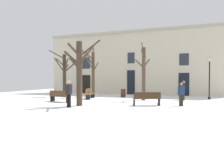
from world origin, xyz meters
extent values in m
plane|color=white|center=(0.00, 0.00, 0.00)|extent=(33.77, 33.77, 0.00)
cube|color=beige|center=(0.00, 9.00, 3.73)|extent=(21.11, 0.40, 7.46)
cube|color=#B1A993|center=(0.00, 8.75, 7.21)|extent=(21.11, 0.30, 0.24)
cube|color=black|center=(-5.78, 8.78, 1.13)|extent=(1.11, 0.08, 2.27)
cube|color=#262D38|center=(-5.78, 8.78, 3.75)|extent=(1.00, 0.06, 1.37)
cube|color=black|center=(-0.06, 8.78, 1.39)|extent=(0.91, 0.08, 2.79)
cube|color=#262D38|center=(-0.06, 8.78, 4.20)|extent=(0.82, 0.06, 1.23)
cube|color=black|center=(5.70, 8.78, 1.22)|extent=(1.07, 0.08, 2.43)
cube|color=#262D38|center=(5.70, 8.78, 3.86)|extent=(0.96, 0.06, 1.26)
cylinder|color=#4C3D2D|center=(2.41, 2.92, 2.21)|extent=(0.31, 0.31, 4.42)
cylinder|color=#4C3D2D|center=(2.25, 3.33, 4.34)|extent=(0.42, 0.91, 1.36)
cylinder|color=#4C3D2D|center=(2.59, 2.19, 3.09)|extent=(0.50, 1.56, 1.03)
cylinder|color=#4C3D2D|center=(2.69, 2.58, 3.06)|extent=(0.68, 0.79, 0.66)
cylinder|color=#4C3D2D|center=(2.05, 2.99, 3.08)|extent=(0.83, 0.26, 0.80)
cylinder|color=#4C3D2D|center=(2.40, 2.44, 3.68)|extent=(0.11, 1.02, 0.96)
cylinder|color=#423326|center=(-1.09, -1.84, 2.14)|extent=(0.39, 0.39, 4.29)
cylinder|color=#423326|center=(-0.55, -1.35, 3.88)|extent=(1.20, 1.12, 1.28)
cylinder|color=#423326|center=(-1.22, -1.48, 3.65)|extent=(0.40, 0.84, 1.29)
cylinder|color=#423326|center=(-1.67, -1.79, 3.21)|extent=(1.28, 0.27, 1.06)
cylinder|color=#423326|center=(-1.30, -2.20, 3.70)|extent=(0.60, 0.87, 0.85)
cylinder|color=#423326|center=(-1.58, -1.61, 2.87)|extent=(1.12, 0.61, 0.90)
cylinder|color=#423326|center=(-1.01, -1.40, 3.29)|extent=(0.27, 0.97, 0.82)
cylinder|color=#423326|center=(-0.40, -2.15, 3.32)|extent=(1.48, 0.76, 1.25)
cylinder|color=#382B1E|center=(-5.93, 4.06, 2.15)|extent=(0.36, 0.36, 4.31)
cylinder|color=#382B1E|center=(-6.17, 4.59, 3.85)|extent=(0.62, 1.17, 1.14)
cylinder|color=#382B1E|center=(-5.53, 3.72, 2.88)|extent=(0.94, 0.83, 0.72)
cylinder|color=#382B1E|center=(-5.66, 4.78, 3.07)|extent=(0.72, 1.55, 1.24)
cylinder|color=#382B1E|center=(-6.53, 3.62, 4.26)|extent=(1.30, 1.00, 0.87)
cylinder|color=#382B1E|center=(-6.02, 3.49, 3.42)|extent=(0.29, 1.22, 0.75)
cylinder|color=#382B1E|center=(-5.50, 3.71, 3.31)|extent=(1.01, 0.86, 1.02)
cylinder|color=#382B1E|center=(-6.43, 3.92, 3.19)|extent=(1.12, 0.42, 1.57)
cylinder|color=#4C3D2D|center=(-2.93, 4.54, 2.22)|extent=(0.31, 0.31, 4.44)
cylinder|color=#4C3D2D|center=(-2.96, 3.90, 3.18)|extent=(0.17, 1.36, 1.05)
cylinder|color=#4C3D2D|center=(-2.63, 3.88, 4.28)|extent=(0.74, 1.42, 0.80)
cylinder|color=#4C3D2D|center=(-2.62, 4.44, 2.96)|extent=(0.74, 0.34, 0.94)
cylinder|color=#4C3D2D|center=(-3.16, 4.21, 3.70)|extent=(0.59, 0.81, 1.32)
cylinder|color=#4C3D2D|center=(-3.56, 4.59, 4.23)|extent=(1.32, 0.21, 1.03)
cylinder|color=black|center=(7.74, 5.50, 1.65)|extent=(0.10, 0.10, 3.31)
cylinder|color=black|center=(7.74, 5.50, 0.10)|extent=(0.22, 0.22, 0.20)
cube|color=beige|center=(7.74, 5.50, 3.49)|extent=(0.24, 0.24, 0.36)
cone|color=black|center=(7.74, 5.50, 3.67)|extent=(0.30, 0.30, 0.14)
cylinder|color=#4C1E19|center=(0.03, 5.06, 0.37)|extent=(0.47, 0.47, 0.74)
torus|color=black|center=(0.03, 5.06, 0.76)|extent=(0.49, 0.49, 0.04)
cube|color=#51331E|center=(-3.62, -0.27, 0.43)|extent=(1.91, 0.88, 0.05)
cube|color=#51331E|center=(-3.67, -0.48, 0.67)|extent=(1.82, 0.51, 0.41)
cube|color=black|center=(-2.78, -0.47, 0.21)|extent=(0.16, 0.43, 0.43)
torus|color=black|center=(-2.74, -0.29, 0.08)|extent=(0.17, 0.07, 0.17)
cube|color=black|center=(-4.47, -0.07, 0.21)|extent=(0.16, 0.43, 0.43)
torus|color=black|center=(-4.42, 0.11, 0.08)|extent=(0.17, 0.07, 0.17)
cube|color=#3D2819|center=(3.18, -0.35, 0.48)|extent=(1.84, 1.07, 0.05)
cube|color=#3D2819|center=(3.25, -0.53, 0.71)|extent=(1.72, 0.78, 0.39)
cube|color=black|center=(3.96, -0.04, 0.24)|extent=(0.20, 0.38, 0.48)
torus|color=black|center=(3.90, 0.11, 0.08)|extent=(0.17, 0.09, 0.17)
cube|color=black|center=(2.39, -0.67, 0.24)|extent=(0.20, 0.38, 0.48)
torus|color=black|center=(2.33, -0.52, 0.08)|extent=(0.17, 0.09, 0.17)
cube|color=brown|center=(-2.37, 2.64, 0.45)|extent=(0.78, 1.93, 0.05)
cube|color=brown|center=(-2.56, 2.60, 0.71)|extent=(0.48, 1.87, 0.44)
cube|color=black|center=(-2.20, 1.77, 0.22)|extent=(0.38, 0.13, 0.45)
torus|color=black|center=(-2.04, 1.80, 0.08)|extent=(0.06, 0.17, 0.17)
cube|color=black|center=(-2.54, 3.50, 0.22)|extent=(0.38, 0.13, 0.45)
torus|color=black|center=(-2.38, 3.53, 0.08)|extent=(0.06, 0.17, 0.17)
cylinder|color=black|center=(-1.24, -2.81, 0.41)|extent=(0.14, 0.14, 0.83)
cylinder|color=black|center=(-1.42, -2.76, 0.41)|extent=(0.14, 0.14, 0.83)
cube|color=black|center=(-1.33, -2.79, 1.15)|extent=(0.43, 0.32, 0.64)
sphere|color=beige|center=(-1.33, -2.79, 1.61)|extent=(0.23, 0.23, 0.23)
cylinder|color=#2D271E|center=(5.61, 3.89, 0.39)|extent=(0.14, 0.14, 0.79)
cylinder|color=#2D271E|center=(5.58, 4.07, 0.39)|extent=(0.14, 0.14, 0.79)
cube|color=black|center=(5.60, 3.98, 1.09)|extent=(0.27, 0.41, 0.61)
sphere|color=#9E755B|center=(5.60, 3.98, 1.53)|extent=(0.22, 0.22, 0.22)
cylinder|color=#2D271E|center=(5.31, 0.04, 0.37)|extent=(0.14, 0.14, 0.74)
cylinder|color=#2D271E|center=(5.44, 0.17, 0.37)|extent=(0.14, 0.14, 0.74)
cube|color=navy|center=(5.38, 0.11, 1.03)|extent=(0.42, 0.43, 0.57)
sphere|color=#9E755B|center=(5.38, 0.11, 1.45)|extent=(0.20, 0.20, 0.20)
camera|label=1|loc=(5.27, -13.80, 1.80)|focal=32.07mm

